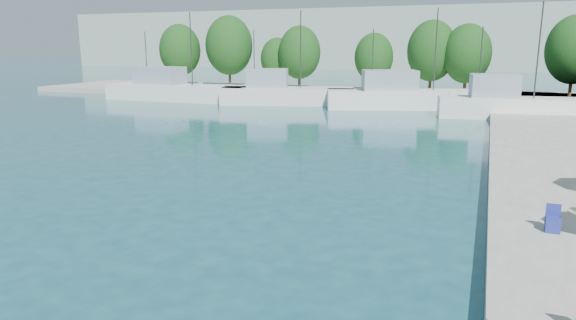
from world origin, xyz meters
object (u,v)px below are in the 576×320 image
at_px(trawler_03, 411,98).
at_px(trawler_02, 284,94).
at_px(trawler_04, 512,106).
at_px(trawler_01, 176,91).

bearing_deg(trawler_03, trawler_02, 167.82).
xyz_separation_m(trawler_02, trawler_04, (22.55, -2.87, 0.00)).
bearing_deg(trawler_04, trawler_02, 163.88).
xyz_separation_m(trawler_01, trawler_04, (35.75, -2.36, 0.00)).
xyz_separation_m(trawler_02, trawler_03, (13.21, 1.48, -0.00)).
relative_size(trawler_01, trawler_04, 1.30).
relative_size(trawler_03, trawler_04, 1.35).
bearing_deg(trawler_03, trawler_01, 165.74).
distance_m(trawler_03, trawler_04, 10.30).
bearing_deg(trawler_04, trawler_01, 167.36).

